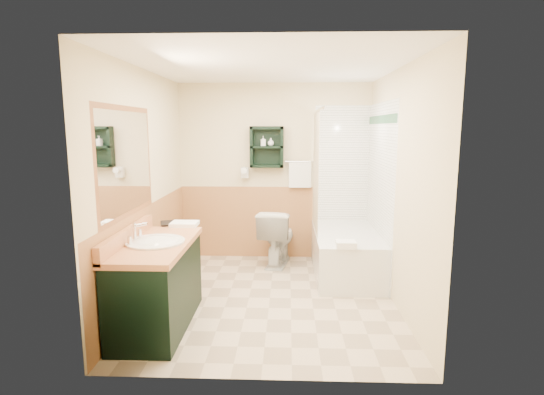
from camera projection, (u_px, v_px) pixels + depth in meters
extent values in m
plane|color=#C5AE8F|center=(270.00, 298.00, 4.55)|extent=(3.00, 3.00, 0.00)
cube|color=beige|center=(274.00, 172.00, 5.85)|extent=(2.60, 0.04, 2.40)
cube|color=beige|center=(143.00, 187.00, 4.40)|extent=(0.04, 3.00, 2.40)
cube|color=beige|center=(399.00, 188.00, 4.31)|extent=(0.04, 3.00, 2.40)
cube|color=white|center=(270.00, 64.00, 4.16)|extent=(2.60, 3.00, 0.04)
cube|color=black|center=(267.00, 147.00, 5.69)|extent=(0.45, 0.15, 0.55)
cylinder|color=silver|center=(318.00, 111.00, 4.95)|extent=(0.03, 1.60, 0.03)
cube|color=black|center=(157.00, 285.00, 3.85)|extent=(0.59, 1.24, 0.79)
cube|color=silver|center=(347.00, 253.00, 5.26)|extent=(0.80, 1.50, 0.53)
imported|color=silver|center=(277.00, 237.00, 5.63)|extent=(0.55, 0.81, 0.73)
cube|color=white|center=(185.00, 224.00, 4.44)|extent=(0.28, 0.22, 0.04)
imported|color=black|center=(160.00, 214.00, 4.47)|extent=(0.17, 0.07, 0.23)
cube|color=white|center=(346.00, 244.00, 4.55)|extent=(0.21, 0.18, 0.07)
imported|color=silver|center=(263.00, 144.00, 5.68)|extent=(0.09, 0.14, 0.06)
imported|color=silver|center=(271.00, 143.00, 5.67)|extent=(0.12, 0.13, 0.08)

